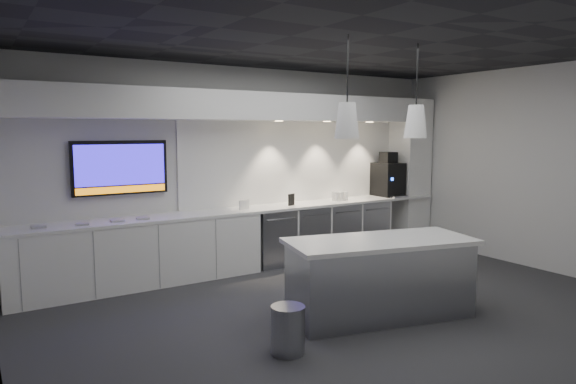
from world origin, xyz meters
TOP-DOWN VIEW (x-y plane):
  - floor at (0.00, 0.00)m, footprint 7.00×7.00m
  - ceiling at (0.00, 0.00)m, footprint 7.00×7.00m
  - wall_back at (0.00, 2.50)m, footprint 7.00×0.00m
  - wall_front at (0.00, -2.50)m, footprint 7.00×0.00m
  - wall_right at (3.50, 0.00)m, footprint 0.00×7.00m
  - back_counter at (0.00, 2.17)m, footprint 6.80×0.65m
  - left_base_cabinets at (-1.75, 2.17)m, footprint 3.30×0.63m
  - fridge_unit_a at (0.25, 2.17)m, footprint 0.60×0.61m
  - fridge_unit_b at (0.88, 2.17)m, footprint 0.60×0.61m
  - fridge_unit_c at (1.51, 2.17)m, footprint 0.60×0.61m
  - fridge_unit_d at (2.14, 2.17)m, footprint 0.60×0.61m
  - backsplash at (1.20, 2.48)m, footprint 4.60×0.03m
  - soffit at (0.00, 2.20)m, footprint 6.90×0.60m
  - column at (3.20, 2.20)m, footprint 0.55×0.55m
  - wall_tv at (-1.90, 2.45)m, footprint 1.25×0.07m
  - island at (0.15, -0.39)m, footprint 2.20×1.33m
  - bin at (-1.22, -0.66)m, footprint 0.42×0.42m
  - coffee_machine at (2.68, 2.20)m, footprint 0.44×0.61m
  - sign_black at (0.59, 2.11)m, footprint 0.14×0.07m
  - sign_white at (-0.22, 2.12)m, footprint 0.18×0.06m
  - cup_cluster at (1.58, 2.17)m, footprint 0.26×0.16m
  - tray_a at (-2.95, 2.16)m, footprint 0.17×0.17m
  - tray_b at (-2.47, 2.09)m, footprint 0.19×0.19m
  - tray_c at (-2.05, 2.10)m, footprint 0.17×0.17m
  - tray_d at (-1.73, 2.10)m, footprint 0.19×0.19m
  - pendant_left at (-0.34, -0.39)m, footprint 0.26×0.26m
  - pendant_right at (0.64, -0.39)m, footprint 0.26×0.26m

SIDE VIEW (x-z plane):
  - floor at x=0.00m, z-range 0.00..0.00m
  - bin at x=-1.22m, z-range 0.00..0.45m
  - fridge_unit_a at x=0.25m, z-range 0.00..0.85m
  - fridge_unit_b at x=0.88m, z-range 0.00..0.85m
  - fridge_unit_c at x=1.51m, z-range 0.00..0.85m
  - fridge_unit_d at x=2.14m, z-range 0.00..0.85m
  - left_base_cabinets at x=-1.75m, z-range 0.00..0.86m
  - island at x=0.15m, z-range 0.00..0.87m
  - back_counter at x=0.00m, z-range 0.86..0.90m
  - tray_a at x=-2.95m, z-range 0.90..0.92m
  - tray_b at x=-2.47m, z-range 0.90..0.92m
  - tray_c at x=-2.05m, z-range 0.90..0.92m
  - tray_d at x=-1.73m, z-range 0.90..0.92m
  - sign_white at x=-0.22m, z-range 0.90..1.04m
  - cup_cluster at x=1.58m, z-range 0.90..1.04m
  - sign_black at x=0.59m, z-range 0.90..1.08m
  - coffee_machine at x=2.68m, z-range 0.83..1.61m
  - column at x=3.20m, z-range 0.00..2.60m
  - wall_back at x=0.00m, z-range -2.00..5.00m
  - wall_front at x=0.00m, z-range -2.00..5.00m
  - wall_right at x=3.50m, z-range -2.00..5.00m
  - backsplash at x=1.20m, z-range 0.90..2.20m
  - wall_tv at x=-1.90m, z-range 1.20..1.92m
  - pendant_left at x=-0.34m, z-range 1.62..2.69m
  - pendant_right at x=0.64m, z-range 1.62..2.69m
  - soffit at x=0.00m, z-range 2.20..2.60m
  - ceiling at x=0.00m, z-range 3.00..3.00m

